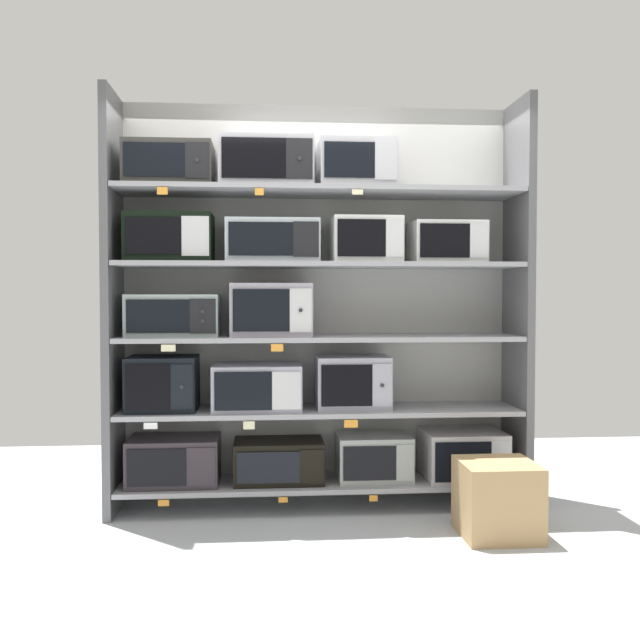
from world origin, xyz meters
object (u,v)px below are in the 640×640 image
Objects in this scene: microwave_0 at (174,460)px; microwave_12 at (446,243)px; shipping_carton at (497,499)px; microwave_13 at (170,166)px; microwave_10 at (273,241)px; microwave_4 at (163,383)px; microwave_3 at (463,454)px; microwave_9 at (170,238)px; microwave_1 at (279,461)px; microwave_15 at (356,166)px; microwave_8 at (271,310)px; microwave_5 at (257,387)px; microwave_2 at (374,457)px; microwave_11 at (365,241)px; microwave_7 at (174,315)px; microwave_6 at (352,382)px; microwave_14 at (266,164)px.

microwave_0 is 2.21m from microwave_12.
shipping_carton is at bearing -18.42° from microwave_0.
microwave_13 is (-0.01, 0.00, 1.84)m from microwave_0.
microwave_4 is at bearing -179.98° from microwave_10.
microwave_3 is 0.96× the size of microwave_9.
microwave_15 is at bearing 0.00° from microwave_1.
microwave_12 reaches higher than microwave_0.
microwave_10 is (-0.04, -0.00, 1.39)m from microwave_1.
microwave_5 is at bearing -179.93° from microwave_8.
microwave_2 is 1.39m from microwave_11.
microwave_5 is 1.05× the size of microwave_9.
microwave_7 is 1.48m from microwave_15.
shipping_carton is at bearing -18.28° from microwave_9.
microwave_10 is at bearing -179.82° from microwave_1.
microwave_7 is 0.77m from microwave_10.
microwave_6 is at bearing 179.93° from microwave_11.
microwave_5 is 1.59m from shipping_carton.
microwave_3 is at bearing -0.01° from microwave_9.
microwave_15 is at bearing 0.03° from microwave_14.
microwave_8 is 0.43m from microwave_10.
microwave_13 reaches higher than microwave_1.
microwave_3 is at bearing -0.00° from microwave_4.
microwave_12 is 1.61m from shipping_carton.
microwave_10 is at bearing 179.99° from microwave_12.
microwave_2 is at bearing 0.00° from microwave_13.
microwave_12 reaches higher than microwave_7.
microwave_11 reaches higher than microwave_2.
microwave_10 is (-0.65, -0.00, 1.38)m from microwave_2.
microwave_5 is 1.19× the size of microwave_6.
microwave_14 is at bearing -0.01° from microwave_7.
microwave_8 reaches higher than microwave_3.
microwave_12 is (1.11, -0.00, -0.00)m from microwave_10.
microwave_9 is 1.22m from microwave_11.
microwave_1 is 1.19m from microwave_3.
microwave_12 reaches higher than microwave_8.
microwave_14 reaches higher than microwave_15.
microwave_15 reaches higher than shipping_carton.
microwave_6 is 1.77m from microwave_13.
microwave_10 is (0.64, -0.00, -0.02)m from microwave_9.
microwave_11 is (1.20, -0.00, 0.47)m from microwave_7.
microwave_8 is at bearing 179.99° from microwave_3.
microwave_2 is 1.45m from microwave_12.
shipping_carton is at bearing -18.30° from microwave_13.
microwave_0 is 1.51m from microwave_10.
microwave_15 is 2.18m from shipping_carton.
microwave_8 is 1.76m from shipping_carton.
microwave_5 is 1.15m from microwave_11.
microwave_13 is at bearing 179.89° from microwave_0.
microwave_8 reaches higher than microwave_5.
microwave_1 is 1.19× the size of microwave_15.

